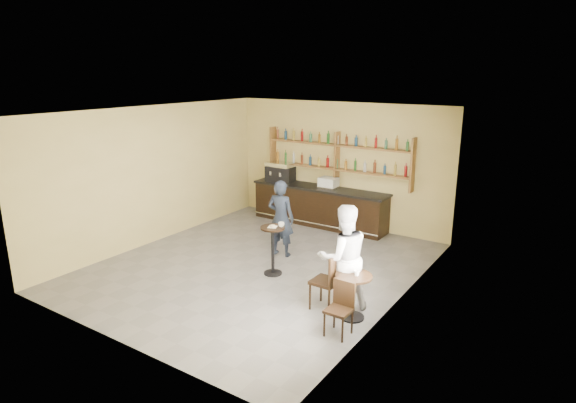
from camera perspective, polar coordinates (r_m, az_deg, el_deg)
The scene contains 23 objects.
floor at distance 10.18m, azimuth -3.46°, elevation -7.63°, with size 7.00×7.00×0.00m, color slate.
ceiling at distance 9.41m, azimuth -3.77°, elevation 10.62°, with size 7.00×7.00×0.00m, color white.
wall_back at distance 12.57m, azimuth 6.06°, elevation 4.39°, with size 7.00×7.00×0.00m, color tan.
wall_front at distance 7.32m, azimuth -20.39°, elevation -4.55°, with size 7.00×7.00×0.00m, color tan.
wall_left at distance 11.69m, azimuth -15.45°, elevation 3.08°, with size 7.00×7.00×0.00m, color tan.
wall_right at distance 8.28m, azimuth 13.23°, elevation -1.71°, with size 7.00×7.00×0.00m, color tan.
window_pane at distance 7.18m, azimuth 9.84°, elevation -3.31°, with size 2.00×2.00×0.00m, color white.
window_frame at distance 7.19m, azimuth 9.80°, elevation -3.30°, with size 0.04×1.70×2.10m, color black, non-canonical shape.
shelf_unit at distance 12.42m, azimuth 5.81°, elevation 5.24°, with size 4.00×0.26×1.40m, color brown, non-canonical shape.
liquor_bottles at distance 12.39m, azimuth 5.83°, elevation 6.02°, with size 3.68×0.10×1.00m, color #8C5919, non-canonical shape.
bar_counter at distance 12.70m, azimuth 3.72°, elevation -0.51°, with size 3.76×0.73×1.02m, color black, non-canonical shape.
espresso_machine at distance 13.15m, azimuth -0.90°, elevation 3.53°, with size 0.73×0.47×0.52m, color black, non-canonical shape.
pastry_case at distance 12.41m, azimuth 4.83°, elevation 2.20°, with size 0.47×0.38×0.28m, color silver, non-canonical shape.
pedestal_table at distance 9.62m, azimuth -1.82°, elevation -5.84°, with size 0.48×0.48×0.99m, color black, non-canonical shape.
napkin at distance 9.45m, azimuth -1.85°, elevation -3.02°, with size 0.17×0.17×0.00m, color white.
donut at distance 9.43m, azimuth -1.83°, elevation -2.92°, with size 0.11×0.11×0.04m, color #BC8C44.
cup_pedestal at distance 9.44m, azimuth -0.80°, elevation -2.75°, with size 0.12×0.12×0.09m, color white.
man_main at distance 10.48m, azimuth -0.86°, elevation -1.99°, with size 0.62×0.41×1.70m, color black.
cafe_table at distance 8.09m, azimuth 7.70°, elevation -11.11°, with size 0.61×0.61×0.77m, color black, non-canonical shape.
cup_cafe at distance 7.89m, azimuth 8.14°, elevation -8.41°, with size 0.09×0.09×0.09m, color white.
chair_west at distance 8.30m, azimuth 4.43°, elevation -9.35°, with size 0.44×0.44×1.01m, color black, non-canonical shape.
chair_south at distance 7.57m, azimuth 6.02°, elevation -12.65°, with size 0.37×0.37×0.85m, color black, non-canonical shape.
patron_second at distance 8.20m, azimuth 6.57°, elevation -6.58°, with size 0.90×0.70×1.84m, color #9D9CA1.
Camera 1 is at (5.67, -7.47, 3.97)m, focal length 30.00 mm.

